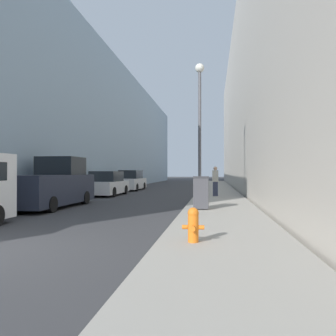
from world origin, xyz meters
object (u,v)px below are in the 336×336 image
Objects in this scene: parked_sedan_far at (131,181)px; pedestrian_on_sidewalk at (215,181)px; trash_bin at (201,192)px; pickup_truck at (53,186)px; fire_hydrant at (193,224)px; parked_sedan_near at (107,184)px; lamppost at (200,117)px.

parked_sedan_far is 2.65× the size of pedestrian_on_sidewalk.
parked_sedan_far is at bearing 133.50° from pedestrian_on_sidewalk.
pickup_truck is at bearing 171.92° from trash_bin.
fire_hydrant is at bearing -46.23° from pickup_truck.
pickup_truck is 1.16× the size of parked_sedan_far.
parked_sedan_far reaches higher than parked_sedan_near.
parked_sedan_near reaches higher than trash_bin.
pedestrian_on_sidewalk reaches higher than fire_hydrant.
trash_bin is at bearing -94.78° from pedestrian_on_sidewalk.
pickup_truck is at bearing -140.04° from pedestrian_on_sidewalk.
trash_bin is 4.83m from lamppost.
trash_bin is 0.19× the size of lamppost.
parked_sedan_near is 2.58× the size of pedestrian_on_sidewalk.
lamppost is at bearing 93.33° from trash_bin.
pedestrian_on_sidewalk is (0.52, 13.25, 0.52)m from fire_hydrant.
parked_sedan_far reaches higher than fire_hydrant.
parked_sedan_far is (0.03, 6.36, 0.04)m from parked_sedan_near.
pickup_truck is at bearing -160.34° from lamppost.
lamppost is at bearing -38.07° from parked_sedan_near.
fire_hydrant is 0.11× the size of lamppost.
pickup_truck is at bearing -90.30° from parked_sedan_far.
fire_hydrant is 21.96m from parked_sedan_far.
fire_hydrant is 16.04m from parked_sedan_near.
fire_hydrant is at bearing -88.39° from lamppost.
fire_hydrant is 13.27m from pedestrian_on_sidewalk.
parked_sedan_near is 7.40m from pedestrian_on_sidewalk.
pickup_truck is 3.07× the size of pedestrian_on_sidewalk.
pickup_truck is 9.56m from pedestrian_on_sidewalk.
parked_sedan_far is (-6.66, 14.74, -0.00)m from trash_bin.
parked_sedan_near is (-6.76, 14.54, 0.24)m from fire_hydrant.
fire_hydrant is at bearing -89.31° from trash_bin.
pedestrian_on_sidewalk is at bearing 87.76° from fire_hydrant.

